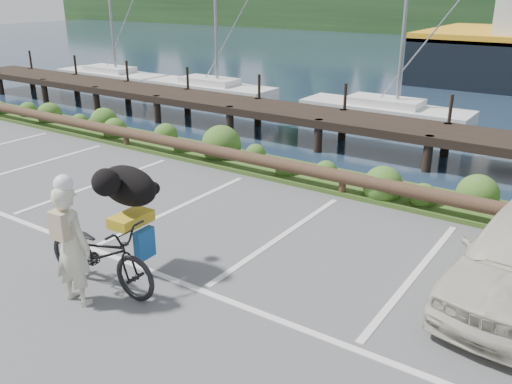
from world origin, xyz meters
TOP-DOWN VIEW (x-y plane):
  - ground at (0.00, 0.00)m, footprint 72.00×72.00m
  - vegetation_strip at (0.00, 5.30)m, footprint 34.00×1.60m
  - log_rail at (0.00, 4.60)m, footprint 32.00×0.30m
  - bicycle at (-1.37, -1.16)m, footprint 2.23×0.86m
  - cyclist at (-1.35, -1.67)m, footprint 0.70×0.48m
  - dog at (-1.40, -0.46)m, footprint 0.60×1.15m

SIDE VIEW (x-z plane):
  - ground at x=0.00m, z-range 0.00..0.00m
  - log_rail at x=0.00m, z-range -0.30..0.30m
  - vegetation_strip at x=0.00m, z-range 0.00..0.10m
  - bicycle at x=-1.37m, z-range 0.00..1.16m
  - cyclist at x=-1.35m, z-range 0.00..1.87m
  - dog at x=-1.40m, z-range 1.16..1.81m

